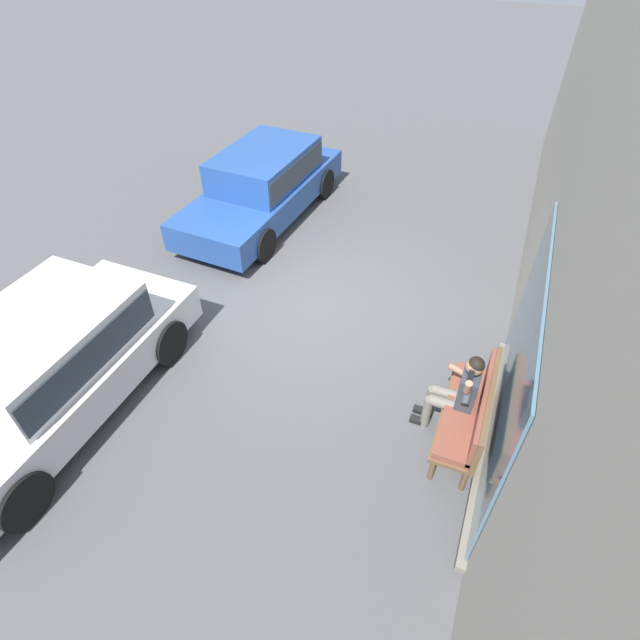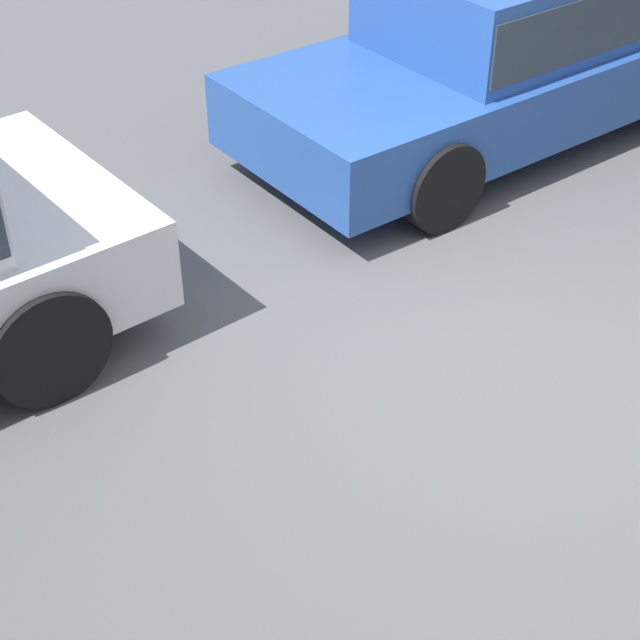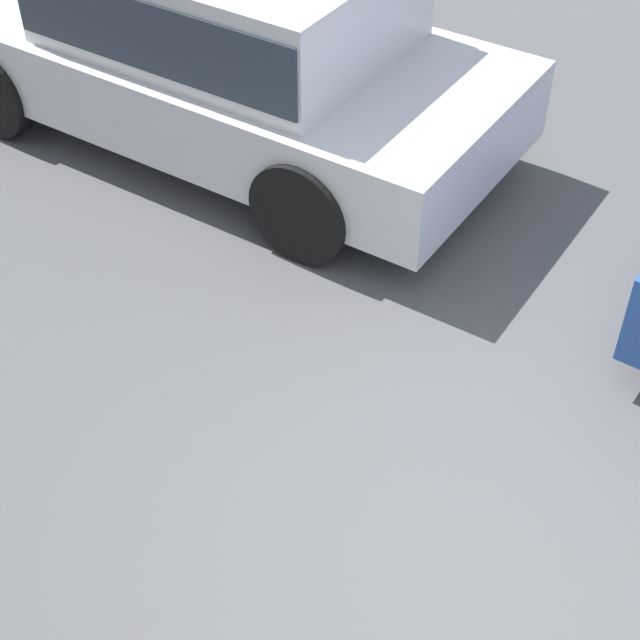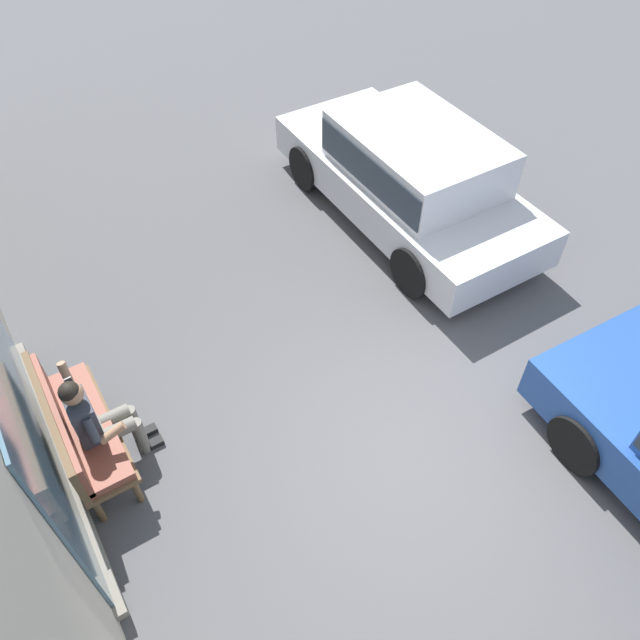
{
  "view_description": "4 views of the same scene",
  "coord_description": "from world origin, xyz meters",
  "views": [
    {
      "loc": [
        6.14,
        2.6,
        5.6
      ],
      "look_at": [
        1.23,
        0.59,
        0.85
      ],
      "focal_mm": 28.0,
      "sensor_mm": 36.0,
      "label": 1
    },
    {
      "loc": [
        3.57,
        2.6,
        3.64
      ],
      "look_at": [
        1.28,
        -0.14,
        0.96
      ],
      "focal_mm": 55.0,
      "sensor_mm": 36.0,
      "label": 2
    },
    {
      "loc": [
        -0.74,
        2.6,
        3.95
      ],
      "look_at": [
        0.98,
        -0.08,
        1.06
      ],
      "focal_mm": 55.0,
      "sensor_mm": 36.0,
      "label": 3
    },
    {
      "loc": [
        -2.36,
        2.6,
        5.92
      ],
      "look_at": [
        1.46,
        0.23,
        0.98
      ],
      "focal_mm": 35.0,
      "sensor_mm": 36.0,
      "label": 4
    }
  ],
  "objects": [
    {
      "name": "ground_plane",
      "position": [
        0.0,
        0.0,
        0.0
      ],
      "size": [
        60.0,
        60.0,
        0.0
      ],
      "primitive_type": "plane",
      "color": "#4C4C4F"
    },
    {
      "name": "parked_car_mid",
      "position": [
        3.33,
        -2.44,
        0.82
      ],
      "size": [
        4.46,
        1.99,
        1.5
      ],
      "color": "silver",
      "rests_on": "ground_plane"
    }
  ]
}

